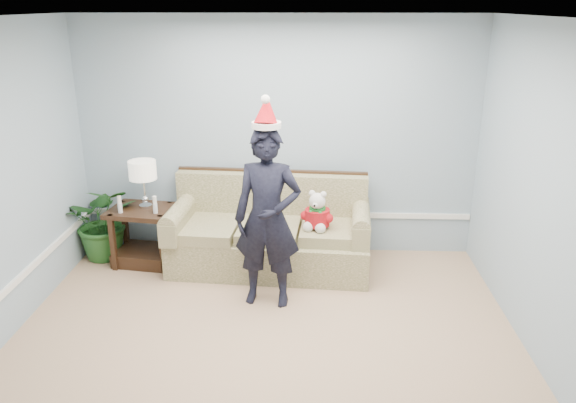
# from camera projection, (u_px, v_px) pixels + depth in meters

# --- Properties ---
(room_shell) EXTENTS (4.54, 5.04, 2.74)m
(room_shell) POSITION_uv_depth(u_px,v_px,m) (256.00, 220.00, 3.97)
(room_shell) COLOR tan
(room_shell) RESTS_ON ground
(wainscot_trim) EXTENTS (4.49, 4.99, 0.06)m
(wainscot_trim) POSITION_uv_depth(u_px,v_px,m) (148.00, 260.00, 5.43)
(wainscot_trim) COLOR white
(wainscot_trim) RESTS_ON room_shell
(sofa) EXTENTS (2.23, 1.07, 1.01)m
(sofa) POSITION_uv_depth(u_px,v_px,m) (270.00, 235.00, 6.23)
(sofa) COLOR #555C2B
(sofa) RESTS_ON room_shell
(side_table) EXTENTS (0.74, 0.65, 0.65)m
(side_table) POSITION_uv_depth(u_px,v_px,m) (144.00, 241.00, 6.34)
(side_table) COLOR #332012
(side_table) RESTS_ON room_shell
(table_lamp) EXTENTS (0.30, 0.30, 0.53)m
(table_lamp) POSITION_uv_depth(u_px,v_px,m) (143.00, 172.00, 6.12)
(table_lamp) COLOR silver
(table_lamp) RESTS_ON side_table
(candle_pair) EXTENTS (0.43, 0.05, 0.19)m
(candle_pair) POSITION_uv_depth(u_px,v_px,m) (137.00, 205.00, 6.05)
(candle_pair) COLOR silver
(candle_pair) RESTS_ON side_table
(houseplant) EXTENTS (0.88, 0.79, 0.90)m
(houseplant) POSITION_uv_depth(u_px,v_px,m) (105.00, 221.00, 6.40)
(houseplant) COLOR #1F521E
(houseplant) RESTS_ON room_shell
(man) EXTENTS (0.68, 0.49, 1.76)m
(man) POSITION_uv_depth(u_px,v_px,m) (268.00, 218.00, 5.29)
(man) COLOR black
(man) RESTS_ON room_shell
(santa_hat) EXTENTS (0.30, 0.33, 0.32)m
(santa_hat) POSITION_uv_depth(u_px,v_px,m) (266.00, 113.00, 4.97)
(santa_hat) COLOR silver
(santa_hat) RESTS_ON man
(teddy_bear) EXTENTS (0.32, 0.33, 0.43)m
(teddy_bear) POSITION_uv_depth(u_px,v_px,m) (317.00, 215.00, 5.92)
(teddy_bear) COLOR silver
(teddy_bear) RESTS_ON sofa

